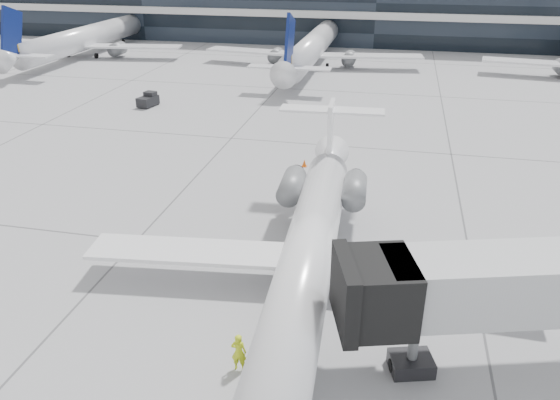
# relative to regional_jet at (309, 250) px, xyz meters

# --- Properties ---
(ground) EXTENTS (220.00, 220.00, 0.00)m
(ground) POSITION_rel_regional_jet_xyz_m (-1.24, 2.81, -2.36)
(ground) COLOR gray
(ground) RESTS_ON ground
(terminal) EXTENTS (170.00, 22.00, 10.00)m
(terminal) POSITION_rel_regional_jet_xyz_m (-1.24, 84.81, 2.64)
(terminal) COLOR black
(terminal) RESTS_ON ground
(bg_jet_left) EXTENTS (32.00, 40.00, 9.60)m
(bg_jet_left) POSITION_rel_regional_jet_xyz_m (-46.24, 57.81, -2.36)
(bg_jet_left) COLOR white
(bg_jet_left) RESTS_ON ground
(bg_jet_center) EXTENTS (32.00, 40.00, 9.60)m
(bg_jet_center) POSITION_rel_regional_jet_xyz_m (-9.24, 57.81, -2.36)
(bg_jet_center) COLOR white
(bg_jet_center) RESTS_ON ground
(regional_jet) EXTENTS (24.03, 29.96, 6.92)m
(regional_jet) POSITION_rel_regional_jet_xyz_m (0.00, 0.00, 0.00)
(regional_jet) COLOR white
(regional_jet) RESTS_ON ground
(ramp_worker) EXTENTS (0.69, 0.47, 1.84)m
(ramp_worker) POSITION_rel_regional_jet_xyz_m (-1.86, -6.61, -1.44)
(ramp_worker) COLOR #C9E317
(ramp_worker) RESTS_ON ground
(traffic_cone) EXTENTS (0.53, 0.53, 0.61)m
(traffic_cone) POSITION_rel_regional_jet_xyz_m (-3.26, 17.25, -2.08)
(traffic_cone) COLOR #E6550C
(traffic_cone) RESTS_ON ground
(far_tug) EXTENTS (1.92, 2.70, 1.56)m
(far_tug) POSITION_rel_regional_jet_xyz_m (-23.60, 31.47, -1.66)
(far_tug) COLOR black
(far_tug) RESTS_ON ground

